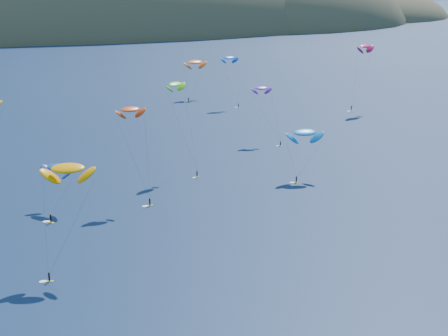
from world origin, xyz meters
name	(u,v)px	position (x,y,z in m)	size (l,w,h in m)	color
island	(113,36)	(39.40, 562.36, -10.74)	(730.00, 300.00, 210.00)	#3D3526
kitesurfer_2	(68,168)	(-35.50, 57.59, 19.71)	(11.33, 10.37, 22.48)	yellow
kitesurfer_3	(175,84)	(-2.24, 109.77, 24.75)	(8.01, 12.76, 26.79)	yellow
kitesurfer_4	(229,58)	(38.44, 187.28, 19.83)	(8.11, 8.09, 22.05)	yellow
kitesurfer_5	(305,132)	(30.07, 92.93, 12.59)	(10.73, 8.09, 15.44)	yellow
kitesurfer_6	(262,88)	(32.12, 132.48, 17.53)	(7.47, 11.77, 19.47)	yellow
kitesurfer_8	(365,46)	(88.96, 165.71, 25.26)	(12.77, 8.48, 27.98)	yellow
kitesurfer_9	(130,110)	(-18.03, 90.54, 22.77)	(7.69, 9.90, 24.89)	yellow
kitesurfer_10	(57,167)	(-36.63, 89.22, 10.09)	(9.28, 15.05, 12.59)	yellow
kitesurfer_11	(195,62)	(29.26, 208.00, 15.47)	(11.92, 13.30, 18.33)	yellow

